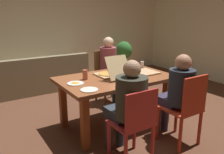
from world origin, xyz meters
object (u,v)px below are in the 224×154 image
at_px(person_0, 110,66).
at_px(plate_0, 89,90).
at_px(person_1, 128,102).
at_px(drinking_glass_3, 123,65).
at_px(pizza_box_0, 110,73).
at_px(drinking_glass_1, 142,65).
at_px(chair_2, 185,108).
at_px(chair_1, 135,124).
at_px(drinking_glass_0, 111,66).
at_px(couch, 36,78).
at_px(potted_plant, 124,55).
at_px(dining_table, 116,84).
at_px(drinking_glass_2, 85,75).
at_px(plate_1, 75,83).
at_px(person_2, 177,91).
at_px(chair_0, 106,73).
at_px(pizza_box_1, 144,72).

height_order(person_0, plate_0, person_0).
bearing_deg(person_1, drinking_glass_3, 56.92).
xyz_separation_m(pizza_box_0, drinking_glass_1, (0.75, 0.17, 0.01)).
xyz_separation_m(chair_2, drinking_glass_1, (0.29, 1.21, 0.30)).
height_order(chair_1, drinking_glass_0, chair_1).
bearing_deg(couch, potted_plant, 2.79).
bearing_deg(drinking_glass_3, dining_table, -136.89).
xyz_separation_m(person_0, drinking_glass_2, (-0.85, -0.68, 0.10)).
distance_m(dining_table, drinking_glass_3, 0.57).
height_order(chair_2, plate_0, chair_2).
height_order(chair_1, person_1, person_1).
distance_m(dining_table, drinking_glass_2, 0.49).
bearing_deg(couch, drinking_glass_0, -69.84).
relative_size(person_1, couch, 0.55).
bearing_deg(plate_1, couch, 87.83).
xyz_separation_m(person_0, person_1, (-0.78, -1.59, -0.02)).
xyz_separation_m(person_2, plate_1, (-1.06, 0.81, 0.07)).
distance_m(plate_0, drinking_glass_2, 0.49).
relative_size(person_2, potted_plant, 1.30).
relative_size(plate_0, drinking_glass_1, 1.97).
xyz_separation_m(person_1, couch, (-0.19, 3.13, -0.43)).
height_order(dining_table, drinking_glass_0, drinking_glass_0).
distance_m(person_1, pizza_box_0, 0.93).
height_order(drinking_glass_2, couch, drinking_glass_2).
bearing_deg(drinking_glass_1, pizza_box_0, -167.33).
xyz_separation_m(chair_1, person_2, (0.78, 0.12, 0.20)).
bearing_deg(chair_2, plate_0, 148.38).
height_order(dining_table, potted_plant, potted_plant).
height_order(person_1, couch, person_1).
bearing_deg(chair_2, person_1, 167.64).
bearing_deg(person_0, pizza_box_0, -122.42).
height_order(chair_0, chair_1, chair_0).
distance_m(plate_0, drinking_glass_3, 1.23).
bearing_deg(pizza_box_1, drinking_glass_2, 169.21).
height_order(chair_1, person_2, person_2).
distance_m(drinking_glass_0, potted_plant, 2.73).
bearing_deg(plate_0, person_2, -24.85).
distance_m(chair_0, plate_0, 1.66).
height_order(pizza_box_0, drinking_glass_2, pizza_box_0).
bearing_deg(dining_table, pizza_box_0, 122.25).
height_order(drinking_glass_0, drinking_glass_2, drinking_glass_2).
bearing_deg(plate_0, couch, 88.82).
relative_size(pizza_box_1, drinking_glass_1, 3.34).
distance_m(person_0, chair_1, 1.91).
bearing_deg(person_2, person_0, 90.00).
xyz_separation_m(dining_table, chair_2, (0.41, -0.96, -0.13)).
relative_size(chair_0, pizza_box_0, 1.87).
relative_size(dining_table, potted_plant, 1.82).
height_order(plate_0, drinking_glass_0, drinking_glass_0).
xyz_separation_m(pizza_box_1, plate_1, (-1.14, 0.06, -0.00)).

